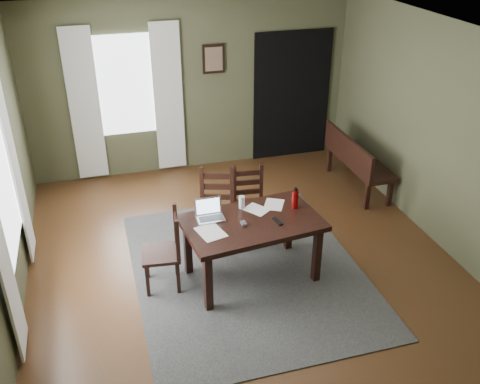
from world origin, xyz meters
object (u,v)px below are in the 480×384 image
object	(u,v)px
water_bottle	(295,199)
chair_back_right	(250,203)
bench	(355,158)
chair_end	(165,251)
chair_back_left	(217,210)
laptop	(209,213)
dining_table	(252,228)

from	to	relation	value
water_bottle	chair_back_right	bearing A→B (deg)	112.38
water_bottle	bench	bearing A→B (deg)	44.36
chair_end	chair_back_right	world-z (taller)	chair_end
chair_back_left	laptop	bearing A→B (deg)	-93.46
dining_table	chair_back_left	bearing A→B (deg)	99.02
bench	dining_table	bearing A→B (deg)	128.19
chair_back_left	bench	size ratio (longest dim) A/B	0.68
chair_back_right	laptop	size ratio (longest dim) A/B	3.05
bench	laptop	size ratio (longest dim) A/B	4.86
chair_end	chair_back_left	world-z (taller)	chair_back_left
chair_end	dining_table	bearing A→B (deg)	90.17
chair_end	bench	xyz separation A→B (m)	(3.09, 1.57, 0.03)
laptop	water_bottle	distance (m)	0.99
chair_end	chair_back_right	bearing A→B (deg)	129.20
chair_end	water_bottle	world-z (taller)	water_bottle
chair_back_left	bench	bearing A→B (deg)	38.26
dining_table	bench	bearing A→B (deg)	31.63
dining_table	chair_end	world-z (taller)	chair_end
chair_end	water_bottle	bearing A→B (deg)	97.44
dining_table	bench	distance (m)	2.71
bench	water_bottle	distance (m)	2.24
laptop	bench	bearing A→B (deg)	29.59
chair_back_left	water_bottle	size ratio (longest dim) A/B	3.92
chair_back_left	water_bottle	world-z (taller)	water_bottle
dining_table	water_bottle	distance (m)	0.60
bench	chair_back_left	bearing A→B (deg)	110.98
chair_back_left	chair_back_right	bearing A→B (deg)	30.30
laptop	chair_end	bearing A→B (deg)	-169.90
chair_back_left	laptop	world-z (taller)	chair_back_left
chair_back_left	bench	xyz separation A→B (m)	(2.34, 0.90, 0.00)
bench	laptop	xyz separation A→B (m)	(-2.56, -1.47, 0.32)
chair_end	laptop	size ratio (longest dim) A/B	3.11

